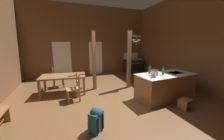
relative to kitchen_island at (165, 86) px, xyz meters
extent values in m
cube|color=brown|center=(-1.81, 0.48, -0.51)|extent=(8.17, 9.17, 0.10)
cube|color=brown|center=(-1.81, 4.74, 1.64)|extent=(8.17, 0.14, 4.21)
cube|color=brown|center=(1.94, 0.48, 1.64)|extent=(0.14, 9.17, 4.21)
cube|color=white|center=(-3.47, 4.66, 0.57)|extent=(1.00, 0.01, 2.05)
cube|color=white|center=(-1.45, 4.66, 0.57)|extent=(0.84, 0.01, 2.05)
cube|color=brown|center=(0.00, 0.00, -0.01)|extent=(2.16, 1.05, 0.90)
cube|color=silver|center=(0.00, 0.00, 0.45)|extent=(2.22, 1.11, 0.02)
cube|color=black|center=(0.47, 0.03, 0.46)|extent=(0.55, 0.44, 0.00)
cube|color=black|center=(-0.03, 0.43, -0.41)|extent=(1.99, 0.18, 0.10)
cube|color=black|center=(1.02, 4.09, -0.01)|extent=(1.14, 0.82, 0.90)
cube|color=black|center=(1.05, 3.70, -0.04)|extent=(0.93, 0.06, 0.52)
cylinder|color=silver|center=(1.05, 3.68, 0.24)|extent=(0.82, 0.07, 0.02)
cube|color=silver|center=(1.02, 4.09, 0.46)|extent=(1.19, 0.87, 0.03)
cube|color=silver|center=(1.00, 4.45, 0.66)|extent=(1.14, 0.11, 0.40)
cylinder|color=black|center=(1.28, 3.95, 0.48)|extent=(0.21, 0.21, 0.01)
cylinder|color=black|center=(0.78, 3.92, 0.48)|extent=(0.21, 0.21, 0.01)
cylinder|color=black|center=(1.26, 4.25, 0.48)|extent=(0.21, 0.21, 0.01)
cylinder|color=black|center=(0.77, 4.22, 0.48)|extent=(0.21, 0.21, 0.01)
cylinder|color=black|center=(1.38, 3.71, 0.36)|extent=(0.05, 0.03, 0.04)
cylinder|color=black|center=(1.16, 3.70, 0.36)|extent=(0.05, 0.03, 0.04)
cylinder|color=black|center=(0.94, 3.68, 0.36)|extent=(0.05, 0.03, 0.04)
cylinder|color=black|center=(0.72, 3.67, 0.36)|extent=(0.05, 0.03, 0.04)
cube|color=brown|center=(-0.68, 1.54, 0.82)|extent=(0.14, 0.14, 2.56)
cube|color=brown|center=(-0.46, 1.54, 1.84)|extent=(0.59, 0.09, 0.06)
cylinder|color=silver|center=(-0.50, 1.54, 1.77)|extent=(0.01, 0.01, 0.15)
cylinder|color=silver|center=(-0.50, 1.54, 1.67)|extent=(0.17, 0.17, 0.04)
cylinder|color=silver|center=(-0.50, 1.54, 1.59)|extent=(0.02, 0.02, 0.14)
cylinder|color=silver|center=(-0.36, 1.54, 1.73)|extent=(0.01, 0.01, 0.22)
cylinder|color=silver|center=(-0.36, 1.54, 1.60)|extent=(0.20, 0.20, 0.04)
cylinder|color=silver|center=(-0.36, 1.54, 1.52)|extent=(0.02, 0.02, 0.14)
cylinder|color=silver|center=(-0.23, 1.53, 1.76)|extent=(0.01, 0.01, 0.16)
cylinder|color=silver|center=(-0.23, 1.53, 1.66)|extent=(0.19, 0.19, 0.04)
cylinder|color=silver|center=(-0.23, 1.53, 1.58)|extent=(0.02, 0.02, 0.14)
cube|color=brown|center=(-2.20, 1.84, 0.82)|extent=(0.14, 0.14, 2.56)
cube|color=olive|center=(0.04, -0.84, -0.18)|extent=(0.41, 0.36, 0.04)
cube|color=olive|center=(-0.12, -0.88, -0.33)|extent=(0.10, 0.28, 0.26)
cube|color=olive|center=(0.20, -0.80, -0.33)|extent=(0.10, 0.28, 0.26)
cube|color=olive|center=(0.04, -0.84, -0.32)|extent=(0.38, 0.35, 0.03)
cube|color=brown|center=(-3.47, 1.82, 0.25)|extent=(1.80, 1.10, 0.06)
cube|color=brown|center=(-4.21, 2.30, -0.12)|extent=(0.09, 0.09, 0.68)
cube|color=brown|center=(-2.64, 2.11, -0.12)|extent=(0.09, 0.09, 0.68)
cube|color=brown|center=(-4.30, 1.52, -0.12)|extent=(0.09, 0.09, 0.68)
cube|color=brown|center=(-2.73, 1.33, -0.12)|extent=(0.09, 0.09, 0.68)
cube|color=olive|center=(-3.18, 0.96, -0.03)|extent=(0.47, 0.47, 0.04)
cube|color=olive|center=(-3.35, 0.76, -0.25)|extent=(0.05, 0.05, 0.41)
cube|color=olive|center=(-3.39, 1.14, -0.25)|extent=(0.05, 0.05, 0.41)
cube|color=olive|center=(-2.98, 0.79, 0.02)|extent=(0.05, 0.05, 0.95)
cube|color=olive|center=(-3.01, 1.17, 0.02)|extent=(0.05, 0.05, 0.95)
cube|color=olive|center=(-2.99, 0.98, 0.38)|extent=(0.07, 0.38, 0.07)
cube|color=olive|center=(-2.99, 0.98, 0.19)|extent=(0.07, 0.38, 0.07)
cube|color=olive|center=(-3.70, 2.68, -0.03)|extent=(0.50, 0.50, 0.04)
cube|color=olive|center=(-3.54, 2.89, -0.25)|extent=(0.06, 0.06, 0.41)
cube|color=olive|center=(-3.48, 2.51, -0.25)|extent=(0.06, 0.06, 0.41)
cube|color=olive|center=(-3.91, 2.84, 0.02)|extent=(0.06, 0.06, 0.95)
cube|color=olive|center=(-3.86, 2.46, 0.02)|extent=(0.06, 0.06, 0.95)
cube|color=olive|center=(-3.89, 2.65, 0.38)|extent=(0.09, 0.38, 0.07)
cube|color=olive|center=(-3.89, 2.65, 0.19)|extent=(0.09, 0.38, 0.07)
cube|color=brown|center=(-4.96, 0.28, -0.26)|extent=(0.31, 0.07, 0.40)
cube|color=#194756|center=(-2.81, -0.90, -0.22)|extent=(0.39, 0.38, 0.48)
cube|color=#194756|center=(-2.89, -0.80, -0.29)|extent=(0.21, 0.19, 0.17)
cylinder|color=black|center=(-2.80, -1.06, -0.22)|extent=(0.06, 0.06, 0.38)
cylinder|color=black|center=(-2.65, -0.93, -0.22)|extent=(0.06, 0.06, 0.38)
sphere|color=#194756|center=(-2.81, -0.90, 0.00)|extent=(0.38, 0.38, 0.27)
cylinder|color=silver|center=(-0.54, -0.03, 0.55)|extent=(0.25, 0.25, 0.19)
cylinder|color=black|center=(-0.54, -0.03, 0.65)|extent=(0.26, 0.26, 0.01)
cylinder|color=silver|center=(-0.68, -0.03, 0.60)|extent=(0.05, 0.02, 0.02)
cylinder|color=silver|center=(-0.40, -0.03, 0.60)|extent=(0.05, 0.02, 0.02)
cylinder|color=slate|center=(-0.73, -0.22, 0.49)|extent=(0.16, 0.16, 0.06)
cylinder|color=black|center=(-0.73, -0.22, 0.52)|extent=(0.13, 0.13, 0.00)
cylinder|color=#2D5638|center=(-0.55, 0.23, 0.59)|extent=(0.07, 0.07, 0.26)
cylinder|color=#2D5638|center=(-0.55, 0.23, 0.76)|extent=(0.03, 0.03, 0.09)
cylinder|color=#2D5638|center=(-0.20, -0.06, 0.58)|extent=(0.07, 0.07, 0.24)
cylinder|color=#2D5638|center=(-0.20, -0.06, 0.74)|extent=(0.03, 0.03, 0.08)
camera|label=1|loc=(-3.40, -3.50, 1.57)|focal=20.66mm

